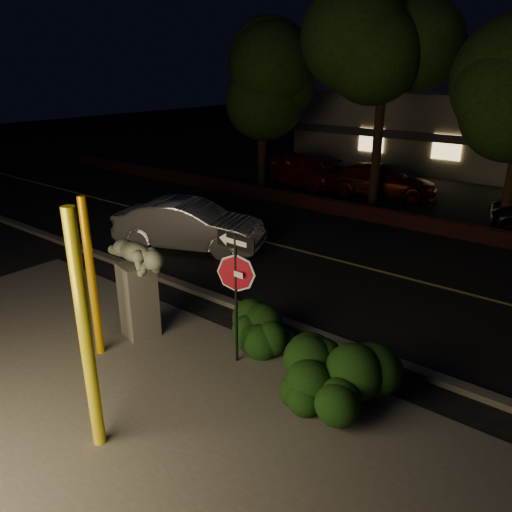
{
  "coord_description": "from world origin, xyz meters",
  "views": [
    {
      "loc": [
        5.97,
        -5.02,
        5.29
      ],
      "look_at": [
        -0.04,
        2.55,
        1.6
      ],
      "focal_mm": 35.0,
      "sensor_mm": 36.0,
      "label": 1
    }
  ],
  "objects_px": {
    "sculpture": "(137,277)",
    "yellow_pole_left": "(92,279)",
    "signpost": "(236,274)",
    "yellow_pole_right": "(85,336)",
    "parked_car_red": "(300,169)",
    "parked_car_darkred": "(382,181)",
    "silver_sedan": "(189,225)"
  },
  "relations": [
    {
      "from": "yellow_pole_left",
      "to": "silver_sedan",
      "type": "distance_m",
      "value": 6.21
    },
    {
      "from": "sculpture",
      "to": "parked_car_red",
      "type": "distance_m",
      "value": 14.92
    },
    {
      "from": "signpost",
      "to": "silver_sedan",
      "type": "xyz_separation_m",
      "value": [
        -5.26,
        3.94,
        -1.07
      ]
    },
    {
      "from": "yellow_pole_right",
      "to": "parked_car_darkred",
      "type": "relative_size",
      "value": 0.78
    },
    {
      "from": "sculpture",
      "to": "parked_car_red",
      "type": "relative_size",
      "value": 0.48
    },
    {
      "from": "silver_sedan",
      "to": "parked_car_darkred",
      "type": "distance_m",
      "value": 9.97
    },
    {
      "from": "yellow_pole_left",
      "to": "sculpture",
      "type": "bearing_deg",
      "value": 83.19
    },
    {
      "from": "parked_car_red",
      "to": "parked_car_darkred",
      "type": "distance_m",
      "value": 3.98
    },
    {
      "from": "silver_sedan",
      "to": "parked_car_red",
      "type": "height_order",
      "value": "parked_car_red"
    },
    {
      "from": "sculpture",
      "to": "parked_car_darkred",
      "type": "bearing_deg",
      "value": 109.76
    },
    {
      "from": "yellow_pole_left",
      "to": "sculpture",
      "type": "relative_size",
      "value": 1.47
    },
    {
      "from": "yellow_pole_right",
      "to": "sculpture",
      "type": "xyz_separation_m",
      "value": [
        -2.01,
        2.46,
        -0.5
      ]
    },
    {
      "from": "signpost",
      "to": "sculpture",
      "type": "bearing_deg",
      "value": -165.02
    },
    {
      "from": "signpost",
      "to": "parked_car_darkred",
      "type": "xyz_separation_m",
      "value": [
        -3.55,
        13.76,
        -1.14
      ]
    },
    {
      "from": "signpost",
      "to": "sculpture",
      "type": "distance_m",
      "value": 2.29
    },
    {
      "from": "signpost",
      "to": "silver_sedan",
      "type": "distance_m",
      "value": 6.66
    },
    {
      "from": "silver_sedan",
      "to": "signpost",
      "type": "bearing_deg",
      "value": -149.03
    },
    {
      "from": "sculpture",
      "to": "parked_car_darkred",
      "type": "distance_m",
      "value": 14.34
    },
    {
      "from": "yellow_pole_right",
      "to": "parked_car_red",
      "type": "bearing_deg",
      "value": 114.12
    },
    {
      "from": "parked_car_darkred",
      "to": "yellow_pole_right",
      "type": "bearing_deg",
      "value": 178.39
    },
    {
      "from": "yellow_pole_left",
      "to": "parked_car_red",
      "type": "distance_m",
      "value": 15.78
    },
    {
      "from": "silver_sedan",
      "to": "parked_car_darkred",
      "type": "relative_size",
      "value": 0.97
    },
    {
      "from": "yellow_pole_left",
      "to": "yellow_pole_right",
      "type": "bearing_deg",
      "value": -35.58
    },
    {
      "from": "yellow_pole_right",
      "to": "sculpture",
      "type": "distance_m",
      "value": 3.22
    },
    {
      "from": "signpost",
      "to": "sculpture",
      "type": "relative_size",
      "value": 1.19
    },
    {
      "from": "sculpture",
      "to": "silver_sedan",
      "type": "bearing_deg",
      "value": 139.04
    },
    {
      "from": "signpost",
      "to": "yellow_pole_right",
      "type": "bearing_deg",
      "value": -91.29
    },
    {
      "from": "yellow_pole_right",
      "to": "parked_car_red",
      "type": "distance_m",
      "value": 17.99
    },
    {
      "from": "yellow_pole_left",
      "to": "parked_car_darkred",
      "type": "distance_m",
      "value": 15.28
    },
    {
      "from": "yellow_pole_left",
      "to": "sculpture",
      "type": "xyz_separation_m",
      "value": [
        0.11,
        0.95,
        -0.26
      ]
    },
    {
      "from": "sculpture",
      "to": "yellow_pole_left",
      "type": "bearing_deg",
      "value": -82.53
    },
    {
      "from": "yellow_pole_right",
      "to": "parked_car_red",
      "type": "height_order",
      "value": "yellow_pole_right"
    }
  ]
}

